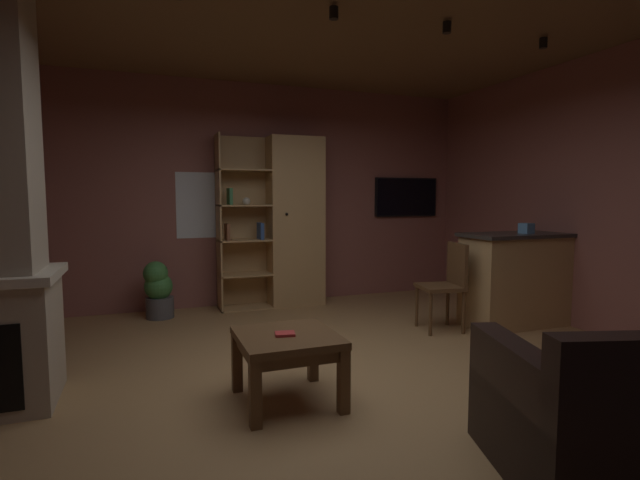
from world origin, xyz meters
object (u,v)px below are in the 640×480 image
at_px(dining_chair, 447,280).
at_px(bookshelf_cabinet, 289,222).
at_px(table_book_0, 285,334).
at_px(wall_mounted_tv, 406,197).
at_px(tissue_box, 526,228).
at_px(potted_floor_plant, 158,289).
at_px(kitchen_bar_counter, 521,279).
at_px(coffee_table, 287,347).

bearing_deg(dining_chair, bookshelf_cabinet, 125.16).
distance_m(table_book_0, wall_mounted_tv, 4.23).
height_order(tissue_box, dining_chair, tissue_box).
relative_size(tissue_box, dining_chair, 0.13).
bearing_deg(table_book_0, potted_floor_plant, 105.07).
height_order(dining_chair, potted_floor_plant, dining_chair).
distance_m(tissue_box, dining_chair, 1.04).
distance_m(bookshelf_cabinet, dining_chair, 2.18).
xyz_separation_m(bookshelf_cabinet, kitchen_bar_counter, (2.12, -1.82, -0.57)).
bearing_deg(tissue_box, potted_floor_plant, 154.87).
bearing_deg(bookshelf_cabinet, table_book_0, -107.26).
relative_size(bookshelf_cabinet, coffee_table, 3.21).
relative_size(bookshelf_cabinet, wall_mounted_tv, 2.17).
bearing_deg(wall_mounted_tv, coffee_table, -131.71).
bearing_deg(tissue_box, wall_mounted_tv, 96.48).
distance_m(coffee_table, table_book_0, 0.10).
relative_size(tissue_box, table_book_0, 0.91).
xyz_separation_m(kitchen_bar_counter, table_book_0, (-3.01, -1.05, -0.03)).
xyz_separation_m(kitchen_bar_counter, coffee_table, (-2.99, -1.02, -0.12)).
distance_m(coffee_table, dining_chair, 2.37).
xyz_separation_m(dining_chair, wall_mounted_tv, (0.64, 1.94, 0.87)).
bearing_deg(bookshelf_cabinet, kitchen_bar_counter, -40.75).
xyz_separation_m(bookshelf_cabinet, coffee_table, (-0.87, -2.85, -0.69)).
height_order(table_book_0, dining_chair, dining_chair).
relative_size(coffee_table, potted_floor_plant, 1.01).
relative_size(kitchen_bar_counter, potted_floor_plant, 2.02).
bearing_deg(kitchen_bar_counter, dining_chair, 173.90).
height_order(bookshelf_cabinet, dining_chair, bookshelf_cabinet).
xyz_separation_m(bookshelf_cabinet, tissue_box, (2.09, -1.89, -0.01)).
xyz_separation_m(coffee_table, dining_chair, (2.09, 1.12, 0.14)).
distance_m(tissue_box, table_book_0, 3.20).
relative_size(tissue_box, coffee_table, 0.18).
xyz_separation_m(coffee_table, potted_floor_plant, (-0.76, 2.70, -0.05)).
bearing_deg(coffee_table, kitchen_bar_counter, 18.90).
relative_size(bookshelf_cabinet, table_book_0, 16.36).
xyz_separation_m(coffee_table, wall_mounted_tv, (2.72, 3.06, 1.01)).
distance_m(kitchen_bar_counter, table_book_0, 3.19).
bearing_deg(coffee_table, dining_chair, 28.19).
relative_size(dining_chair, wall_mounted_tv, 0.92).
relative_size(coffee_table, dining_chair, 0.73).
bearing_deg(tissue_box, coffee_table, -162.11).
distance_m(kitchen_bar_counter, coffee_table, 3.16).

